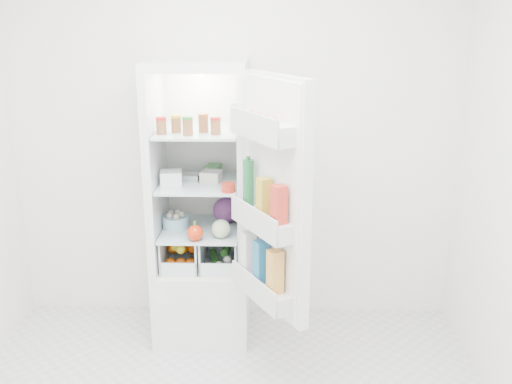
{
  "coord_description": "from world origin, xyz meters",
  "views": [
    {
      "loc": [
        0.24,
        -2.24,
        2.05
      ],
      "look_at": [
        0.16,
        0.95,
        1.07
      ],
      "focal_mm": 40.0,
      "sensor_mm": 36.0,
      "label": 1
    }
  ],
  "objects_px": {
    "mushroom_bowl": "(176,222)",
    "fridge_door": "(272,204)",
    "red_cabbage": "(226,210)",
    "refrigerator": "(203,236)"
  },
  "relations": [
    {
      "from": "red_cabbage",
      "to": "mushroom_bowl",
      "type": "xyz_separation_m",
      "value": [
        -0.32,
        -0.1,
        -0.05
      ]
    },
    {
      "from": "red_cabbage",
      "to": "mushroom_bowl",
      "type": "bearing_deg",
      "value": -161.83
    },
    {
      "from": "mushroom_bowl",
      "to": "refrigerator",
      "type": "bearing_deg",
      "value": 20.54
    },
    {
      "from": "mushroom_bowl",
      "to": "red_cabbage",
      "type": "bearing_deg",
      "value": 18.17
    },
    {
      "from": "red_cabbage",
      "to": "fridge_door",
      "type": "xyz_separation_m",
      "value": [
        0.3,
        -0.64,
        0.26
      ]
    },
    {
      "from": "mushroom_bowl",
      "to": "fridge_door",
      "type": "relative_size",
      "value": 0.13
    },
    {
      "from": "fridge_door",
      "to": "refrigerator",
      "type": "bearing_deg",
      "value": 7.18
    },
    {
      "from": "red_cabbage",
      "to": "mushroom_bowl",
      "type": "distance_m",
      "value": 0.34
    },
    {
      "from": "red_cabbage",
      "to": "mushroom_bowl",
      "type": "height_order",
      "value": "red_cabbage"
    },
    {
      "from": "refrigerator",
      "to": "red_cabbage",
      "type": "relative_size",
      "value": 10.46
    }
  ]
}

